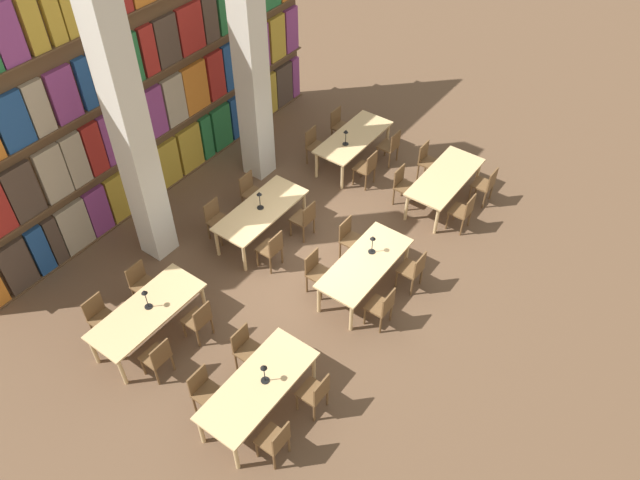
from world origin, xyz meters
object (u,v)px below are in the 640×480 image
chair_18 (305,218)px  chair_20 (367,167)px  desk_lamp_2 (145,296)px  chair_16 (271,248)px  chair_4 (382,306)px  chair_12 (158,357)px  desk_lamp_0 (264,371)px  desk_lamp_3 (260,197)px  chair_23 (340,125)px  chair_19 (251,191)px  chair_13 (100,317)px  reading_table_4 (261,212)px  reading_table_5 (354,139)px  desk_lamp_4 (346,135)px  chair_3 (246,348)px  chair_0 (275,440)px  chair_15 (142,283)px  pillar_center (250,53)px  chair_11 (427,160)px  chair_17 (217,219)px  reading_table_0 (258,387)px  chair_5 (317,271)px  chair_2 (315,393)px  chair_21 (315,145)px  chair_8 (463,211)px  chair_22 (390,146)px  chair_10 (486,184)px  pillar_left (129,126)px  reading_table_2 (445,179)px  chair_9 (403,185)px  chair_14 (199,319)px  chair_7 (350,238)px  desk_lamp_1 (373,242)px  reading_table_1 (365,265)px  chair_1 (205,390)px

chair_18 → chair_20: (2.17, -0.11, 0.00)m
desk_lamp_2 → chair_16: size_ratio=0.48×
chair_4 → chair_12: 3.97m
desk_lamp_0 → desk_lamp_3: (3.09, 2.69, 0.00)m
chair_23 → chair_19: bearing=-2.0°
chair_13 → reading_table_4: chair_13 is taller
reading_table_5 → desk_lamp_4: 0.50m
chair_13 → chair_16: (3.09, -1.37, 0.00)m
chair_3 → chair_20: 5.43m
reading_table_4 → chair_0: bearing=-137.7°
chair_15 → chair_0: bearing=76.1°
pillar_center → reading_table_4: 3.22m
chair_11 → chair_17: size_ratio=1.00×
chair_19 → reading_table_0: bearing=42.1°
chair_11 → chair_5: bearing=-0.1°
chair_5 → desk_lamp_0: bearing=18.7°
chair_2 → chair_16: same height
reading_table_4 → chair_16: size_ratio=2.34×
chair_5 → chair_21: size_ratio=1.00×
chair_8 → chair_22: same height
chair_10 → chair_12: size_ratio=1.00×
chair_8 → chair_23: same height
pillar_center → chair_21: 2.85m
pillar_left → reading_table_2: bearing=-40.3°
reading_table_0 → chair_9: chair_9 is taller
desk_lamp_2 → chair_0: bearing=-99.5°
desk_lamp_0 → chair_11: bearing=7.1°
chair_2 → chair_20: (5.33, 2.49, 0.00)m
chair_11 → chair_14: size_ratio=1.00×
chair_7 → chair_11: (3.12, -0.01, 0.00)m
desk_lamp_1 → desk_lamp_4: size_ratio=1.05×
chair_20 → chair_22: size_ratio=1.00×
chair_21 → chair_5: bearing=36.9°
reading_table_0 → chair_3: bearing=53.9°
reading_table_1 → chair_23: bearing=40.4°
reading_table_0 → chair_18: 4.14m
chair_7 → desk_lamp_2: size_ratio=2.07×
pillar_center → chair_20: pillar_center is taller
chair_23 → chair_5: bearing=29.7°
desk_lamp_0 → desk_lamp_4: (5.91, 2.52, -0.02)m
chair_17 → chair_16: bearing=90.0°
reading_table_4 → desk_lamp_4: desk_lamp_4 is taller
desk_lamp_1 → desk_lamp_2: bearing=144.8°
pillar_left → chair_23: bearing=-9.3°
desk_lamp_1 → desk_lamp_4: bearing=42.7°
chair_17 → chair_10: bearing=137.0°
chair_2 → chair_8: bearing=0.8°
chair_1 → chair_7: same height
pillar_center → chair_12: size_ratio=6.68×
reading_table_5 → chair_23: size_ratio=2.34×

